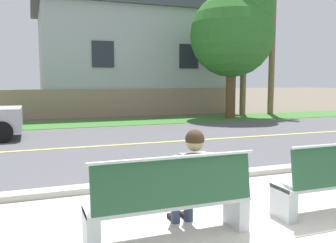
% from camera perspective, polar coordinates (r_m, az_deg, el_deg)
% --- Properties ---
extents(ground_plane, '(140.00, 140.00, 0.00)m').
position_cam_1_polar(ground_plane, '(11.97, -7.46, -2.38)').
color(ground_plane, '#665B4C').
extents(sidewalk_pavement, '(44.00, 3.60, 0.01)m').
position_cam_1_polar(sidewalk_pavement, '(5.08, 13.19, -14.59)').
color(sidewalk_pavement, beige).
rests_on(sidewalk_pavement, ground_plane).
extents(curb_edge, '(44.00, 0.30, 0.11)m').
position_cam_1_polar(curb_edge, '(6.69, 3.78, -8.85)').
color(curb_edge, '#ADA89E').
rests_on(curb_edge, ground_plane).
extents(street_asphalt, '(52.00, 8.00, 0.01)m').
position_cam_1_polar(street_asphalt, '(10.53, -5.60, -3.54)').
color(street_asphalt, '#515156').
rests_on(street_asphalt, ground_plane).
extents(road_centre_line, '(48.00, 0.14, 0.01)m').
position_cam_1_polar(road_centre_line, '(10.53, -5.60, -3.51)').
color(road_centre_line, '#E0CC4C').
rests_on(road_centre_line, ground_plane).
extents(far_verge_grass, '(48.00, 2.80, 0.02)m').
position_cam_1_polar(far_verge_grass, '(15.98, -10.84, -0.22)').
color(far_verge_grass, '#38702D').
rests_on(far_verge_grass, ground_plane).
extents(bench_left, '(1.91, 0.48, 1.01)m').
position_cam_1_polar(bench_left, '(4.20, 0.49, -12.35)').
color(bench_left, silver).
rests_on(bench_left, ground_plane).
extents(seated_person_grey, '(0.52, 0.68, 1.25)m').
position_cam_1_polar(seated_person_grey, '(4.41, 3.64, -8.52)').
color(seated_person_grey, '#333D56').
rests_on(seated_person_grey, ground_plane).
extents(shade_tree_left, '(3.97, 3.97, 6.55)m').
position_cam_1_polar(shade_tree_left, '(18.03, 10.41, 14.05)').
color(shade_tree_left, brown).
rests_on(shade_tree_left, ground_plane).
extents(garden_wall, '(13.00, 0.36, 1.40)m').
position_cam_1_polar(garden_wall, '(18.91, -7.07, 2.95)').
color(garden_wall, gray).
rests_on(garden_wall, ground_plane).
extents(house_across_street, '(11.17, 6.91, 6.28)m').
position_cam_1_polar(house_across_street, '(22.36, -5.69, 9.85)').
color(house_across_street, '#A3ADB2').
rests_on(house_across_street, ground_plane).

